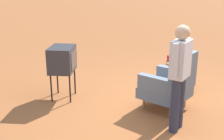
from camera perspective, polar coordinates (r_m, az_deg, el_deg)
The scene contains 8 objects.
ground_plane at distance 5.54m, azimuth 9.83°, elevation -6.80°, with size 60.00×60.00×0.00m, color #AD6033.
armchair at distance 5.20m, azimuth 11.47°, elevation -2.63°, with size 1.03×1.04×1.06m.
side_table at distance 6.12m, azimuth 13.17°, elevation 0.95°, with size 0.56×0.56×0.66m.
tv_on_stand at distance 5.61m, azimuth -9.76°, elevation 2.04°, with size 0.65×0.51×1.03m.
person_standing at distance 4.40m, azimuth 13.17°, elevation -0.42°, with size 0.54×0.33×1.64m.
soda_can_red at distance 5.97m, azimuth 11.03°, elevation 2.27°, with size 0.07×0.07×0.12m, color red.
bottle_short_clear at distance 6.08m, azimuth 12.29°, elevation 2.85°, with size 0.06×0.06×0.20m, color silver.
flower_vase at distance 5.83m, azimuth 13.75°, elevation 2.60°, with size 0.15×0.09×0.27m.
Camera 1 is at (5.04, 0.13, 2.28)m, focal length 46.49 mm.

